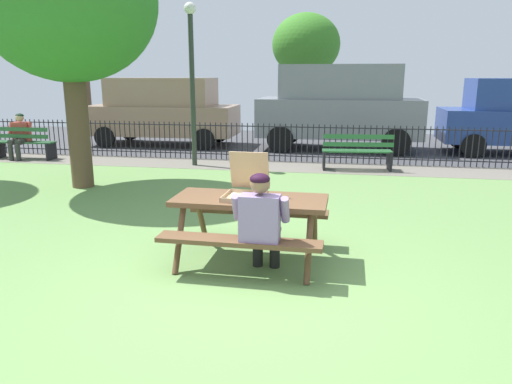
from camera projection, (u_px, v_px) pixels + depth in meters
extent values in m
cube|color=#6A914F|center=(271.00, 235.00, 6.71)|extent=(28.00, 11.68, 0.02)
cube|color=slate|center=(302.00, 167.00, 11.62)|extent=(28.00, 1.40, 0.01)
cube|color=#424247|center=(313.00, 144.00, 15.52)|extent=(28.00, 6.77, 0.01)
cube|color=brown|center=(250.00, 200.00, 5.64)|extent=(1.81, 0.79, 0.06)
cube|color=brown|center=(239.00, 241.00, 5.14)|extent=(1.80, 0.31, 0.05)
cube|color=brown|center=(259.00, 211.00, 6.28)|extent=(1.80, 0.31, 0.05)
cylinder|color=brown|center=(179.00, 239.00, 5.47)|extent=(0.08, 0.43, 0.74)
cylinder|color=brown|center=(201.00, 218.00, 6.26)|extent=(0.08, 0.43, 0.74)
cylinder|color=brown|center=(309.00, 247.00, 5.20)|extent=(0.08, 0.43, 0.74)
cylinder|color=brown|center=(314.00, 225.00, 5.99)|extent=(0.08, 0.43, 0.74)
cube|color=tan|center=(245.00, 198.00, 5.59)|extent=(0.49, 0.49, 0.01)
cube|color=silver|center=(245.00, 198.00, 5.58)|extent=(0.45, 0.45, 0.00)
cube|color=tan|center=(240.00, 201.00, 5.36)|extent=(0.47, 0.03, 0.04)
cube|color=tan|center=(249.00, 191.00, 5.80)|extent=(0.47, 0.03, 0.04)
cube|color=tan|center=(226.00, 195.00, 5.63)|extent=(0.03, 0.47, 0.04)
cube|color=tan|center=(264.00, 197.00, 5.53)|extent=(0.03, 0.47, 0.04)
cube|color=tan|center=(249.00, 170.00, 5.75)|extent=(0.48, 0.15, 0.46)
cylinder|color=tan|center=(245.00, 197.00, 5.58)|extent=(0.40, 0.40, 0.01)
cylinder|color=#F9E26F|center=(245.00, 197.00, 5.58)|extent=(0.37, 0.37, 0.00)
cylinder|color=black|center=(258.00, 248.00, 5.57)|extent=(0.12, 0.12, 0.44)
cylinder|color=black|center=(254.00, 233.00, 5.31)|extent=(0.16, 0.42, 0.15)
cylinder|color=black|center=(275.00, 249.00, 5.53)|extent=(0.12, 0.12, 0.44)
cylinder|color=black|center=(272.00, 234.00, 5.27)|extent=(0.16, 0.42, 0.15)
cube|color=#8C72A5|center=(260.00, 219.00, 5.04)|extent=(0.42, 0.23, 0.52)
cylinder|color=#8C72A5|center=(237.00, 207.00, 5.11)|extent=(0.09, 0.21, 0.31)
cylinder|color=#8C72A5|center=(285.00, 210.00, 5.01)|extent=(0.09, 0.21, 0.31)
sphere|color=#8C6647|center=(260.00, 184.00, 4.96)|extent=(0.21, 0.21, 0.21)
ellipsoid|color=black|center=(260.00, 179.00, 4.94)|extent=(0.21, 0.20, 0.12)
cylinder|color=black|center=(305.00, 127.00, 12.07)|extent=(20.56, 0.03, 0.03)
cylinder|color=black|center=(304.00, 156.00, 12.25)|extent=(20.56, 0.03, 0.03)
cylinder|color=black|center=(0.00, 136.00, 13.66)|extent=(0.02, 0.02, 0.97)
cylinder|color=black|center=(5.00, 136.00, 13.63)|extent=(0.02, 0.02, 0.97)
cylinder|color=black|center=(9.00, 136.00, 13.61)|extent=(0.02, 0.02, 0.97)
cylinder|color=black|center=(14.00, 136.00, 13.58)|extent=(0.02, 0.02, 0.97)
cylinder|color=black|center=(18.00, 136.00, 13.56)|extent=(0.02, 0.02, 0.97)
cylinder|color=black|center=(23.00, 136.00, 13.53)|extent=(0.02, 0.02, 0.97)
cylinder|color=black|center=(27.00, 136.00, 13.51)|extent=(0.02, 0.02, 0.97)
cylinder|color=black|center=(32.00, 137.00, 13.49)|extent=(0.02, 0.02, 0.97)
cylinder|color=black|center=(36.00, 137.00, 13.46)|extent=(0.02, 0.02, 0.97)
cylinder|color=black|center=(41.00, 137.00, 13.44)|extent=(0.02, 0.02, 0.97)
cylinder|color=black|center=(45.00, 137.00, 13.41)|extent=(0.02, 0.02, 0.97)
cylinder|color=black|center=(50.00, 137.00, 13.39)|extent=(0.02, 0.02, 0.97)
cylinder|color=black|center=(54.00, 137.00, 13.37)|extent=(0.02, 0.02, 0.97)
cylinder|color=black|center=(59.00, 137.00, 13.34)|extent=(0.02, 0.02, 0.97)
cylinder|color=black|center=(64.00, 137.00, 13.32)|extent=(0.02, 0.02, 0.97)
cylinder|color=black|center=(68.00, 137.00, 13.29)|extent=(0.02, 0.02, 0.97)
cylinder|color=black|center=(73.00, 138.00, 13.27)|extent=(0.02, 0.02, 0.97)
cylinder|color=black|center=(78.00, 138.00, 13.24)|extent=(0.02, 0.02, 0.97)
cylinder|color=black|center=(82.00, 138.00, 13.22)|extent=(0.02, 0.02, 0.97)
cylinder|color=black|center=(87.00, 138.00, 13.20)|extent=(0.02, 0.02, 0.97)
cylinder|color=black|center=(92.00, 138.00, 13.17)|extent=(0.02, 0.02, 0.97)
cylinder|color=black|center=(96.00, 138.00, 13.15)|extent=(0.02, 0.02, 0.97)
cylinder|color=black|center=(101.00, 138.00, 13.12)|extent=(0.02, 0.02, 0.97)
cylinder|color=black|center=(106.00, 138.00, 13.10)|extent=(0.02, 0.02, 0.97)
cylinder|color=black|center=(111.00, 138.00, 13.08)|extent=(0.02, 0.02, 0.97)
cylinder|color=black|center=(116.00, 139.00, 13.05)|extent=(0.02, 0.02, 0.97)
cylinder|color=black|center=(120.00, 139.00, 13.03)|extent=(0.02, 0.02, 0.97)
cylinder|color=black|center=(125.00, 139.00, 13.00)|extent=(0.02, 0.02, 0.97)
cylinder|color=black|center=(130.00, 139.00, 12.98)|extent=(0.02, 0.02, 0.97)
cylinder|color=black|center=(135.00, 139.00, 12.95)|extent=(0.02, 0.02, 0.97)
cylinder|color=black|center=(140.00, 139.00, 12.93)|extent=(0.02, 0.02, 0.97)
cylinder|color=black|center=(145.00, 139.00, 12.91)|extent=(0.02, 0.02, 0.97)
cylinder|color=black|center=(150.00, 139.00, 12.88)|extent=(0.02, 0.02, 0.97)
cylinder|color=black|center=(155.00, 140.00, 12.86)|extent=(0.02, 0.02, 0.97)
cylinder|color=black|center=(160.00, 140.00, 12.83)|extent=(0.02, 0.02, 0.97)
cylinder|color=black|center=(165.00, 140.00, 12.81)|extent=(0.02, 0.02, 0.97)
cylinder|color=black|center=(170.00, 140.00, 12.79)|extent=(0.02, 0.02, 0.97)
cylinder|color=black|center=(175.00, 140.00, 12.76)|extent=(0.02, 0.02, 0.97)
cylinder|color=black|center=(180.00, 140.00, 12.74)|extent=(0.02, 0.02, 0.97)
cylinder|color=black|center=(185.00, 140.00, 12.71)|extent=(0.02, 0.02, 0.97)
cylinder|color=black|center=(190.00, 140.00, 12.69)|extent=(0.02, 0.02, 0.97)
cylinder|color=black|center=(195.00, 141.00, 12.66)|extent=(0.02, 0.02, 0.97)
cylinder|color=black|center=(200.00, 141.00, 12.64)|extent=(0.02, 0.02, 0.97)
cylinder|color=black|center=(206.00, 141.00, 12.62)|extent=(0.02, 0.02, 0.97)
cylinder|color=black|center=(211.00, 141.00, 12.59)|extent=(0.02, 0.02, 0.97)
cylinder|color=black|center=(216.00, 141.00, 12.57)|extent=(0.02, 0.02, 0.97)
cylinder|color=black|center=(221.00, 141.00, 12.54)|extent=(0.02, 0.02, 0.97)
cylinder|color=black|center=(226.00, 141.00, 12.52)|extent=(0.02, 0.02, 0.97)
cylinder|color=black|center=(232.00, 141.00, 12.50)|extent=(0.02, 0.02, 0.97)
cylinder|color=black|center=(237.00, 142.00, 12.47)|extent=(0.02, 0.02, 0.97)
cylinder|color=black|center=(242.00, 142.00, 12.45)|extent=(0.02, 0.02, 0.97)
cylinder|color=black|center=(248.00, 142.00, 12.42)|extent=(0.02, 0.02, 0.97)
cylinder|color=black|center=(253.00, 142.00, 12.40)|extent=(0.02, 0.02, 0.97)
cylinder|color=black|center=(258.00, 142.00, 12.37)|extent=(0.02, 0.02, 0.97)
cylinder|color=black|center=(264.00, 142.00, 12.35)|extent=(0.02, 0.02, 0.97)
cylinder|color=black|center=(269.00, 142.00, 12.33)|extent=(0.02, 0.02, 0.97)
cylinder|color=black|center=(274.00, 142.00, 12.30)|extent=(0.02, 0.02, 0.97)
cylinder|color=black|center=(280.00, 143.00, 12.28)|extent=(0.02, 0.02, 0.97)
cylinder|color=black|center=(285.00, 143.00, 12.25)|extent=(0.02, 0.02, 0.97)
cylinder|color=black|center=(291.00, 143.00, 12.23)|extent=(0.02, 0.02, 0.97)
cylinder|color=black|center=(296.00, 143.00, 12.20)|extent=(0.02, 0.02, 0.97)
cylinder|color=black|center=(302.00, 143.00, 12.18)|extent=(0.02, 0.02, 0.97)
cylinder|color=black|center=(307.00, 143.00, 12.16)|extent=(0.02, 0.02, 0.97)
cylinder|color=black|center=(313.00, 143.00, 12.13)|extent=(0.02, 0.02, 0.97)
cylinder|color=black|center=(319.00, 144.00, 12.11)|extent=(0.02, 0.02, 0.97)
cylinder|color=black|center=(324.00, 144.00, 12.08)|extent=(0.02, 0.02, 0.97)
cylinder|color=black|center=(330.00, 144.00, 12.06)|extent=(0.02, 0.02, 0.97)
cylinder|color=black|center=(335.00, 144.00, 12.04)|extent=(0.02, 0.02, 0.97)
cylinder|color=black|center=(341.00, 144.00, 12.01)|extent=(0.02, 0.02, 0.97)
cylinder|color=black|center=(347.00, 144.00, 11.99)|extent=(0.02, 0.02, 0.97)
cylinder|color=black|center=(353.00, 144.00, 11.96)|extent=(0.02, 0.02, 0.97)
cylinder|color=black|center=(358.00, 145.00, 11.94)|extent=(0.02, 0.02, 0.97)
cylinder|color=black|center=(364.00, 145.00, 11.91)|extent=(0.02, 0.02, 0.97)
cylinder|color=black|center=(370.00, 145.00, 11.89)|extent=(0.02, 0.02, 0.97)
cylinder|color=black|center=(376.00, 145.00, 11.87)|extent=(0.02, 0.02, 0.97)
cylinder|color=black|center=(382.00, 145.00, 11.84)|extent=(0.02, 0.02, 0.97)
cylinder|color=black|center=(388.00, 145.00, 11.82)|extent=(0.02, 0.02, 0.97)
cylinder|color=black|center=(393.00, 145.00, 11.79)|extent=(0.02, 0.02, 0.97)
cylinder|color=black|center=(399.00, 146.00, 11.77)|extent=(0.02, 0.02, 0.97)
cylinder|color=black|center=(405.00, 146.00, 11.75)|extent=(0.02, 0.02, 0.97)
cylinder|color=black|center=(411.00, 146.00, 11.72)|extent=(0.02, 0.02, 0.97)
cylinder|color=black|center=(417.00, 146.00, 11.70)|extent=(0.02, 0.02, 0.97)
cylinder|color=black|center=(423.00, 146.00, 11.67)|extent=(0.02, 0.02, 0.97)
cylinder|color=black|center=(429.00, 146.00, 11.65)|extent=(0.02, 0.02, 0.97)
cylinder|color=black|center=(435.00, 146.00, 11.62)|extent=(0.02, 0.02, 0.97)
cylinder|color=black|center=(441.00, 147.00, 11.60)|extent=(0.02, 0.02, 0.97)
cylinder|color=black|center=(448.00, 147.00, 11.58)|extent=(0.02, 0.02, 0.97)
cylinder|color=black|center=(454.00, 147.00, 11.55)|extent=(0.02, 0.02, 0.97)
cylinder|color=black|center=(460.00, 147.00, 11.53)|extent=(0.02, 0.02, 0.97)
cylinder|color=black|center=(466.00, 147.00, 11.50)|extent=(0.02, 0.02, 0.97)
cylinder|color=black|center=(472.00, 147.00, 11.48)|extent=(0.02, 0.02, 0.97)
cylinder|color=black|center=(479.00, 148.00, 11.46)|extent=(0.02, 0.02, 0.97)
cylinder|color=black|center=(485.00, 148.00, 11.43)|extent=(0.02, 0.02, 0.97)
cylinder|color=black|center=(491.00, 148.00, 11.41)|extent=(0.02, 0.02, 0.97)
cylinder|color=black|center=(498.00, 148.00, 11.38)|extent=(0.02, 0.02, 0.97)
cylinder|color=black|center=(504.00, 148.00, 11.36)|extent=(0.02, 0.02, 0.97)
cylinder|color=black|center=(510.00, 148.00, 11.33)|extent=(0.02, 0.02, 0.97)
cube|color=#2B5B35|center=(29.00, 141.00, 12.84)|extent=(1.60, 0.11, 0.04)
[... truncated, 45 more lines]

